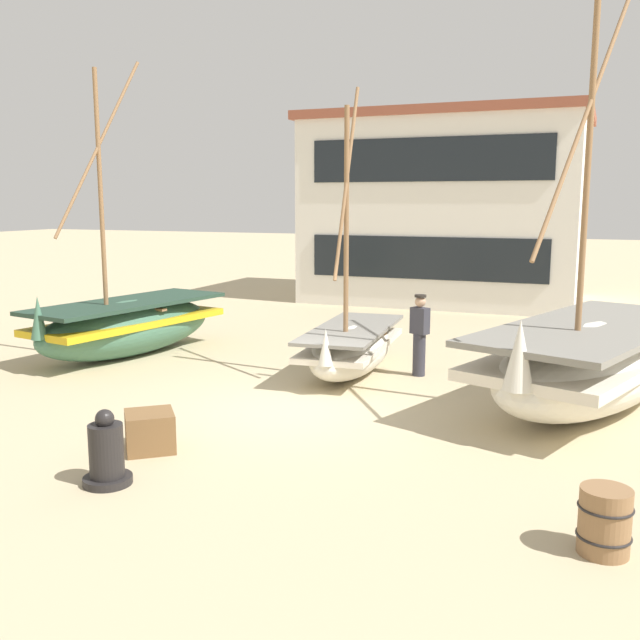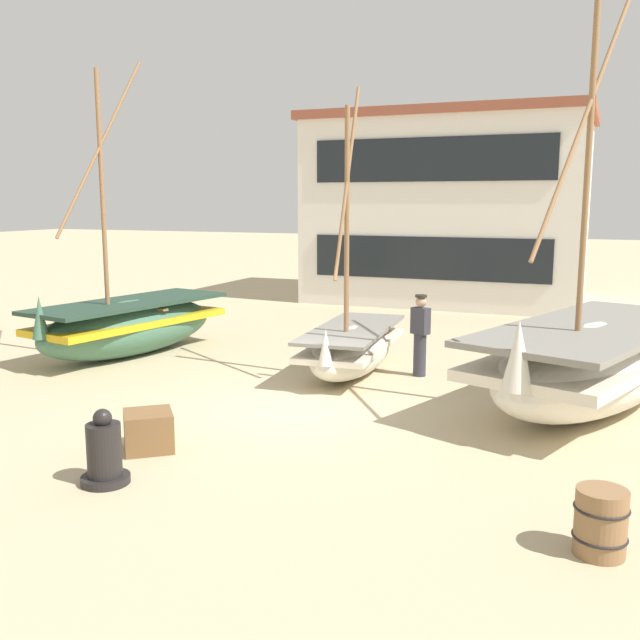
# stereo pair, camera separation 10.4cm
# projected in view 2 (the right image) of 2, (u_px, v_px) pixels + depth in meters

# --- Properties ---
(ground_plane) EXTENTS (120.00, 120.00, 0.00)m
(ground_plane) POSITION_uv_depth(u_px,v_px,m) (298.00, 408.00, 12.41)
(ground_plane) COLOR tan
(fishing_boat_near_left) EXTENTS (1.74, 4.04, 5.82)m
(fishing_boat_near_left) POSITION_uv_depth(u_px,v_px,m) (352.00, 347.00, 14.81)
(fishing_boat_near_left) COLOR silver
(fishing_boat_near_left) RESTS_ON ground
(fishing_boat_centre_large) EXTENTS (4.16, 6.40, 7.65)m
(fishing_boat_centre_large) POSITION_uv_depth(u_px,v_px,m) (592.00, 362.00, 12.31)
(fishing_boat_centre_large) COLOR silver
(fishing_boat_centre_large) RESTS_ON ground
(fishing_boat_far_right) EXTENTS (2.64, 5.18, 6.67)m
(fishing_boat_far_right) POSITION_uv_depth(u_px,v_px,m) (129.00, 325.00, 16.56)
(fishing_boat_far_right) COLOR #427056
(fishing_boat_far_right) RESTS_ON ground
(fisherman_by_hull) EXTENTS (0.42, 0.35, 1.68)m
(fisherman_by_hull) POSITION_uv_depth(u_px,v_px,m) (420.00, 336.00, 14.55)
(fisherman_by_hull) COLOR #33333D
(fisherman_by_hull) RESTS_ON ground
(capstan_winch) EXTENTS (0.62, 0.62, 0.98)m
(capstan_winch) POSITION_uv_depth(u_px,v_px,m) (104.00, 454.00, 9.05)
(capstan_winch) COLOR black
(capstan_winch) RESTS_ON ground
(wooden_barrel) EXTENTS (0.56, 0.56, 0.70)m
(wooden_barrel) POSITION_uv_depth(u_px,v_px,m) (601.00, 522.00, 7.22)
(wooden_barrel) COLOR olive
(wooden_barrel) RESTS_ON ground
(cargo_crate) EXTENTS (0.95, 0.95, 0.56)m
(cargo_crate) POSITION_uv_depth(u_px,v_px,m) (149.00, 431.00, 10.29)
(cargo_crate) COLOR brown
(cargo_crate) RESTS_ON ground
(harbor_building_main) EXTENTS (9.61, 6.47, 6.56)m
(harbor_building_main) POSITION_uv_depth(u_px,v_px,m) (450.00, 208.00, 25.62)
(harbor_building_main) COLOR white
(harbor_building_main) RESTS_ON ground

